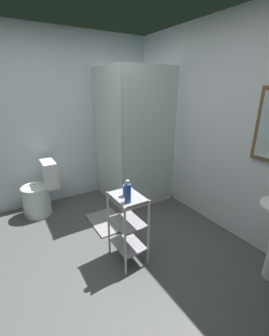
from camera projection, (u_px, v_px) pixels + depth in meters
ground_plane at (88, 280)px, 2.15m from camera, size 4.20×4.20×0.02m
wall_back at (232, 130)px, 2.62m from camera, size 4.20×0.14×2.50m
wall_left at (36, 122)px, 3.21m from camera, size 0.10×4.20×2.50m
shower_stall at (132, 171)px, 3.57m from camera, size 0.92×0.92×2.00m
toilet at (40, 193)px, 3.16m from camera, size 0.37×0.49×0.76m
storage_cart at (128, 223)px, 2.26m from camera, size 0.38×0.28×0.74m
shampoo_bottle_blue at (128, 193)px, 2.01m from camera, size 0.06×0.06×0.21m
rinse_cup at (126, 191)px, 2.14m from camera, size 0.06×0.06×0.11m
bath_mat at (107, 222)px, 3.04m from camera, size 0.60×0.40×0.02m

